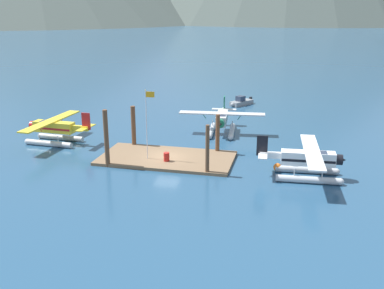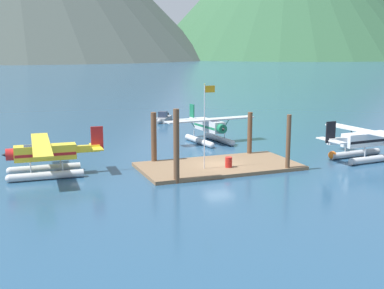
{
  "view_description": "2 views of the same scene",
  "coord_description": "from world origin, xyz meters",
  "px_view_note": "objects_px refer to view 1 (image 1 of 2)",
  "views": [
    {
      "loc": [
        12.38,
        -41.32,
        15.05
      ],
      "look_at": [
        2.45,
        0.88,
        1.53
      ],
      "focal_mm": 41.49,
      "sensor_mm": 36.0,
      "label": 1
    },
    {
      "loc": [
        -17.26,
        -37.84,
        10.06
      ],
      "look_at": [
        -1.0,
        3.79,
        1.44
      ],
      "focal_mm": 46.22,
      "sensor_mm": 36.0,
      "label": 2
    }
  ],
  "objects_px": {
    "fuel_drum": "(167,157)",
    "seaplane_white_stbd_aft": "(308,162)",
    "flagpole": "(147,117)",
    "seaplane_yellow_port_fwd": "(54,130)",
    "boat_grey_open_north": "(241,102)",
    "mooring_buoy": "(277,167)",
    "seaplane_silver_bow_right": "(222,121)"
  },
  "relations": [
    {
      "from": "mooring_buoy",
      "to": "boat_grey_open_north",
      "type": "height_order",
      "value": "boat_grey_open_north"
    },
    {
      "from": "mooring_buoy",
      "to": "seaplane_white_stbd_aft",
      "type": "height_order",
      "value": "seaplane_white_stbd_aft"
    },
    {
      "from": "mooring_buoy",
      "to": "boat_grey_open_north",
      "type": "distance_m",
      "value": 29.71
    },
    {
      "from": "flagpole",
      "to": "boat_grey_open_north",
      "type": "height_order",
      "value": "flagpole"
    },
    {
      "from": "boat_grey_open_north",
      "to": "flagpole",
      "type": "bearing_deg",
      "value": -101.2
    },
    {
      "from": "seaplane_silver_bow_right",
      "to": "mooring_buoy",
      "type": "bearing_deg",
      "value": -58.01
    },
    {
      "from": "seaplane_silver_bow_right",
      "to": "seaplane_white_stbd_aft",
      "type": "relative_size",
      "value": 1.0
    },
    {
      "from": "mooring_buoy",
      "to": "seaplane_silver_bow_right",
      "type": "xyz_separation_m",
      "value": [
        -7.38,
        11.82,
        1.18
      ]
    },
    {
      "from": "fuel_drum",
      "to": "mooring_buoy",
      "type": "height_order",
      "value": "fuel_drum"
    },
    {
      "from": "seaplane_yellow_port_fwd",
      "to": "boat_grey_open_north",
      "type": "height_order",
      "value": "seaplane_yellow_port_fwd"
    },
    {
      "from": "seaplane_silver_bow_right",
      "to": "seaplane_white_stbd_aft",
      "type": "distance_m",
      "value": 16.48
    },
    {
      "from": "seaplane_white_stbd_aft",
      "to": "seaplane_yellow_port_fwd",
      "type": "xyz_separation_m",
      "value": [
        -28.13,
        4.58,
        0.0
      ]
    },
    {
      "from": "mooring_buoy",
      "to": "seaplane_silver_bow_right",
      "type": "bearing_deg",
      "value": 121.99
    },
    {
      "from": "flagpole",
      "to": "seaplane_yellow_port_fwd",
      "type": "bearing_deg",
      "value": 164.25
    },
    {
      "from": "mooring_buoy",
      "to": "seaplane_silver_bow_right",
      "type": "height_order",
      "value": "seaplane_silver_bow_right"
    },
    {
      "from": "fuel_drum",
      "to": "mooring_buoy",
      "type": "relative_size",
      "value": 1.11
    },
    {
      "from": "flagpole",
      "to": "boat_grey_open_north",
      "type": "xyz_separation_m",
      "value": [
        5.74,
        28.98,
        -4.13
      ]
    },
    {
      "from": "seaplane_white_stbd_aft",
      "to": "mooring_buoy",
      "type": "bearing_deg",
      "value": 156.4
    },
    {
      "from": "seaplane_white_stbd_aft",
      "to": "seaplane_yellow_port_fwd",
      "type": "relative_size",
      "value": 1.0
    },
    {
      "from": "mooring_buoy",
      "to": "seaplane_yellow_port_fwd",
      "type": "relative_size",
      "value": 0.08
    },
    {
      "from": "seaplane_yellow_port_fwd",
      "to": "boat_grey_open_north",
      "type": "distance_m",
      "value": 31.34
    },
    {
      "from": "fuel_drum",
      "to": "seaplane_white_stbd_aft",
      "type": "height_order",
      "value": "seaplane_white_stbd_aft"
    },
    {
      "from": "seaplane_white_stbd_aft",
      "to": "boat_grey_open_north",
      "type": "relative_size",
      "value": 2.42
    },
    {
      "from": "fuel_drum",
      "to": "seaplane_yellow_port_fwd",
      "type": "relative_size",
      "value": 0.08
    },
    {
      "from": "flagpole",
      "to": "fuel_drum",
      "type": "relative_size",
      "value": 8.02
    },
    {
      "from": "seaplane_silver_bow_right",
      "to": "seaplane_yellow_port_fwd",
      "type": "distance_m",
      "value": 19.89
    },
    {
      "from": "mooring_buoy",
      "to": "seaplane_yellow_port_fwd",
      "type": "bearing_deg",
      "value": 172.39
    },
    {
      "from": "seaplane_silver_bow_right",
      "to": "seaplane_yellow_port_fwd",
      "type": "bearing_deg",
      "value": -154.93
    },
    {
      "from": "flagpole",
      "to": "seaplane_white_stbd_aft",
      "type": "relative_size",
      "value": 0.67
    },
    {
      "from": "flagpole",
      "to": "seaplane_yellow_port_fwd",
      "type": "distance_m",
      "value": 13.36
    },
    {
      "from": "seaplane_yellow_port_fwd",
      "to": "mooring_buoy",
      "type": "bearing_deg",
      "value": -7.61
    },
    {
      "from": "flagpole",
      "to": "fuel_drum",
      "type": "distance_m",
      "value": 4.37
    }
  ]
}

